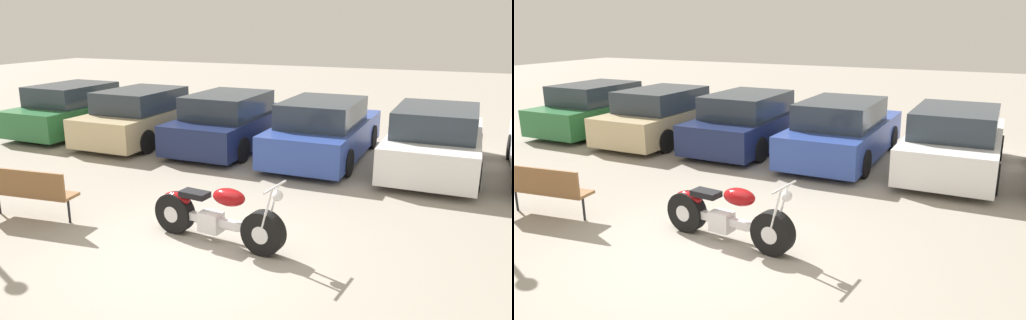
{
  "view_description": "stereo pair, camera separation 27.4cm",
  "coord_description": "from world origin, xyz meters",
  "views": [
    {
      "loc": [
        3.41,
        -5.62,
        3.18
      ],
      "look_at": [
        0.04,
        2.06,
        0.85
      ],
      "focal_mm": 35.0,
      "sensor_mm": 36.0,
      "label": 1
    },
    {
      "loc": [
        3.66,
        -5.51,
        3.18
      ],
      "look_at": [
        0.04,
        2.06,
        0.85
      ],
      "focal_mm": 35.0,
      "sensor_mm": 36.0,
      "label": 2
    }
  ],
  "objects": [
    {
      "name": "park_bench",
      "position": [
        -3.13,
        -0.05,
        0.55
      ],
      "size": [
        1.65,
        0.59,
        0.89
      ],
      "color": "brown",
      "rests_on": "ground_plane"
    },
    {
      "name": "parked_car_blue",
      "position": [
        0.21,
        5.71,
        0.66
      ],
      "size": [
        1.94,
        4.33,
        1.43
      ],
      "color": "#2D479E",
      "rests_on": "ground_plane"
    },
    {
      "name": "parked_car_white",
      "position": [
        2.72,
        5.72,
        0.66
      ],
      "size": [
        1.94,
        4.33,
        1.43
      ],
      "color": "white",
      "rests_on": "ground_plane"
    },
    {
      "name": "ground_plane",
      "position": [
        0.0,
        0.0,
        0.0
      ],
      "size": [
        60.0,
        60.0,
        0.0
      ],
      "primitive_type": "plane",
      "color": "gray"
    },
    {
      "name": "parked_car_green",
      "position": [
        -7.34,
        5.69,
        0.66
      ],
      "size": [
        1.94,
        4.33,
        1.43
      ],
      "color": "#286B38",
      "rests_on": "ground_plane"
    },
    {
      "name": "motorcycle",
      "position": [
        0.1,
        0.43,
        0.41
      ],
      "size": [
        2.22,
        0.69,
        1.05
      ],
      "color": "black",
      "rests_on": "ground_plane"
    },
    {
      "name": "parked_car_navy",
      "position": [
        -2.31,
        5.81,
        0.66
      ],
      "size": [
        1.94,
        4.33,
        1.43
      ],
      "color": "#19234C",
      "rests_on": "ground_plane"
    },
    {
      "name": "parked_car_champagne",
      "position": [
        -4.82,
        5.58,
        0.66
      ],
      "size": [
        1.94,
        4.33,
        1.43
      ],
      "color": "#C6B284",
      "rests_on": "ground_plane"
    }
  ]
}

